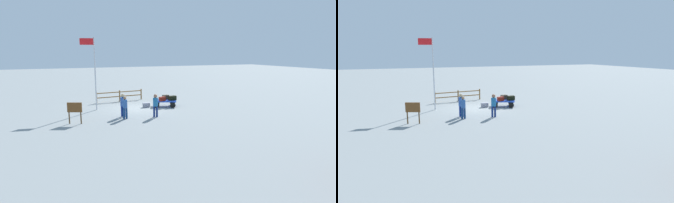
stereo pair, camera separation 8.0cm
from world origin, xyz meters
TOP-DOWN VIEW (x-y plane):
  - ground_plane at (0.00, 0.00)m, footprint 120.00×120.00m
  - luggage_cart at (-2.23, 0.08)m, footprint 2.19×1.88m
  - suitcase_maroon at (-2.83, 0.38)m, footprint 0.65×0.46m
  - suitcase_grey at (-1.91, 0.38)m, footprint 0.57×0.42m
  - suitcase_dark at (-2.48, -0.28)m, footprint 0.56×0.45m
  - suitcase_olive at (-0.72, -0.20)m, footprint 0.59×0.36m
  - worker_lead at (1.88, 2.43)m, footprint 0.51×0.51m
  - worker_trailing at (-0.21, 3.42)m, footprint 0.41×0.41m
  - worker_supervisor at (1.90, 3.12)m, footprint 0.37×0.37m
  - flagpole at (3.35, -0.76)m, footprint 1.08×0.21m
  - signboard at (5.18, 3.19)m, footprint 0.89×0.41m
  - wooden_fence at (0.65, -3.89)m, footprint 4.41×0.55m

SIDE VIEW (x-z plane):
  - ground_plane at x=0.00m, z-range 0.00..0.00m
  - suitcase_olive at x=-0.72m, z-range 0.00..0.37m
  - luggage_cart at x=-2.23m, z-range 0.14..0.69m
  - wooden_fence at x=0.65m, z-range 0.08..1.10m
  - suitcase_grey at x=-1.91m, z-range 0.55..0.88m
  - suitcase_maroon at x=-2.83m, z-range 0.55..0.92m
  - suitcase_dark at x=-2.48m, z-range 0.55..0.92m
  - worker_supervisor at x=1.90m, z-range 0.11..1.65m
  - signboard at x=5.18m, z-range 0.23..1.61m
  - worker_trailing at x=-0.21m, z-range 0.15..1.78m
  - worker_lead at x=1.88m, z-range 0.15..1.80m
  - flagpole at x=3.35m, z-range 0.51..6.16m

